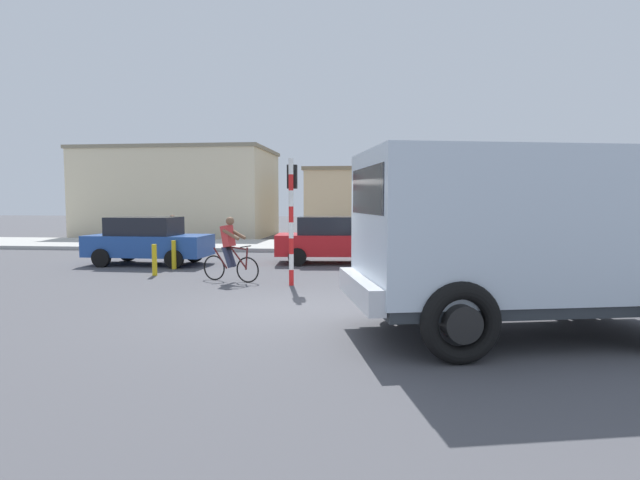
# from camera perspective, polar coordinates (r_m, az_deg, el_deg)

# --- Properties ---
(ground_plane) EXTENTS (120.00, 120.00, 0.00)m
(ground_plane) POSITION_cam_1_polar(r_m,az_deg,el_deg) (10.07, -4.00, -7.90)
(ground_plane) COLOR #4C4C51
(sidewalk_far) EXTENTS (80.00, 5.00, 0.16)m
(sidewalk_far) POSITION_cam_1_polar(r_m,az_deg,el_deg) (23.38, 2.08, -0.67)
(sidewalk_far) COLOR #ADADA8
(sidewalk_far) RESTS_ON ground
(truck_foreground) EXTENTS (5.84, 3.73, 2.90)m
(truck_foreground) POSITION_cam_1_polar(r_m,az_deg,el_deg) (8.67, 22.05, 0.94)
(truck_foreground) COLOR silver
(truck_foreground) RESTS_ON ground
(cyclist) EXTENTS (1.66, 0.66, 1.72)m
(cyclist) POSITION_cam_1_polar(r_m,az_deg,el_deg) (13.73, -10.01, -1.01)
(cyclist) COLOR black
(cyclist) RESTS_ON ground
(traffic_light_pole) EXTENTS (0.24, 0.43, 3.20)m
(traffic_light_pole) POSITION_cam_1_polar(r_m,az_deg,el_deg) (12.94, -3.19, 4.06)
(traffic_light_pole) COLOR red
(traffic_light_pole) RESTS_ON ground
(car_red_near) EXTENTS (4.04, 1.95, 1.60)m
(car_red_near) POSITION_cam_1_polar(r_m,az_deg,el_deg) (18.08, -18.63, -0.04)
(car_red_near) COLOR #234C9E
(car_red_near) RESTS_ON ground
(car_white_mid) EXTENTS (4.29, 2.58, 1.60)m
(car_white_mid) POSITION_cam_1_polar(r_m,az_deg,el_deg) (16.36, 20.84, -0.54)
(car_white_mid) COLOR #B7B7BC
(car_white_mid) RESTS_ON ground
(car_far_side) EXTENTS (4.14, 2.16, 1.60)m
(car_far_side) POSITION_cam_1_polar(r_m,az_deg,el_deg) (17.52, 1.55, 0.05)
(car_far_side) COLOR red
(car_far_side) RESTS_ON ground
(pedestrian_near_kerb) EXTENTS (0.34, 0.22, 1.62)m
(pedestrian_near_kerb) POSITION_cam_1_polar(r_m,az_deg,el_deg) (19.91, -16.11, 0.49)
(pedestrian_near_kerb) COLOR #2D334C
(pedestrian_near_kerb) RESTS_ON ground
(bollard_near) EXTENTS (0.14, 0.14, 0.90)m
(bollard_near) POSITION_cam_1_polar(r_m,az_deg,el_deg) (15.40, -17.99, -2.13)
(bollard_near) COLOR gold
(bollard_near) RESTS_ON ground
(bollard_far) EXTENTS (0.14, 0.14, 0.90)m
(bollard_far) POSITION_cam_1_polar(r_m,az_deg,el_deg) (16.67, -15.99, -1.60)
(bollard_far) COLOR gold
(bollard_far) RESTS_ON ground
(building_corner_left) EXTENTS (10.98, 6.68, 5.23)m
(building_corner_left) POSITION_cam_1_polar(r_m,az_deg,el_deg) (32.25, -15.27, 5.09)
(building_corner_left) COLOR beige
(building_corner_left) RESTS_ON ground
(building_mid_block) EXTENTS (11.23, 6.88, 3.98)m
(building_mid_block) POSITION_cam_1_polar(r_m,az_deg,el_deg) (30.53, 9.41, 4.06)
(building_mid_block) COLOR #D1B284
(building_mid_block) RESTS_ON ground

